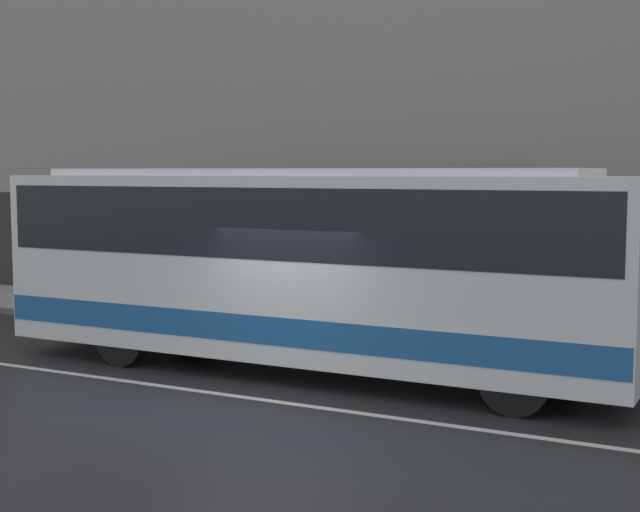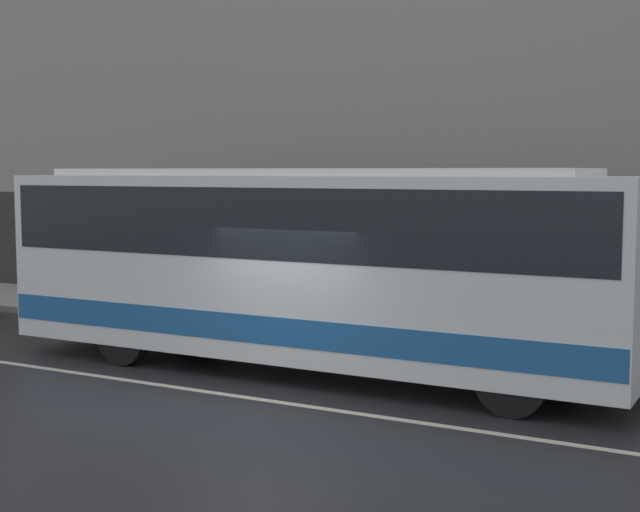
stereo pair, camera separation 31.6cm
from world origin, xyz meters
name	(u,v)px [view 2 (the right image)]	position (x,y,z in m)	size (l,w,h in m)	color
ground_plane	(260,400)	(0.00, 0.00, 0.00)	(60.00, 60.00, 0.00)	#262628
sidewalk	(406,334)	(0.00, 5.56, 0.08)	(60.00, 3.13, 0.16)	gray
building_facade	(440,53)	(0.00, 7.27, 5.91)	(60.00, 0.35, 12.23)	gray
lane_stripe	(260,399)	(0.00, 0.00, 0.00)	(54.00, 0.14, 0.01)	beige
transit_bus	(307,258)	(-0.31, 1.99, 1.94)	(10.97, 2.55, 3.44)	white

